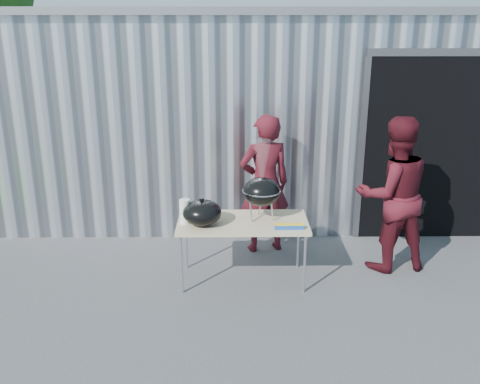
{
  "coord_description": "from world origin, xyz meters",
  "views": [
    {
      "loc": [
        0.33,
        -5.31,
        3.03
      ],
      "look_at": [
        0.4,
        0.57,
        1.05
      ],
      "focal_mm": 40.0,
      "sensor_mm": 36.0,
      "label": 1
    }
  ],
  "objects_px": {
    "folding_table": "(243,224)",
    "person_cook": "(265,184)",
    "kettle_grill": "(262,185)",
    "person_bystander": "(393,195)"
  },
  "relations": [
    {
      "from": "person_cook",
      "to": "person_bystander",
      "type": "height_order",
      "value": "person_bystander"
    },
    {
      "from": "folding_table",
      "to": "kettle_grill",
      "type": "bearing_deg",
      "value": 15.61
    },
    {
      "from": "folding_table",
      "to": "person_cook",
      "type": "xyz_separation_m",
      "value": [
        0.3,
        0.87,
        0.21
      ]
    },
    {
      "from": "person_cook",
      "to": "kettle_grill",
      "type": "bearing_deg",
      "value": 70.06
    },
    {
      "from": "kettle_grill",
      "to": "person_cook",
      "type": "relative_size",
      "value": 0.51
    },
    {
      "from": "folding_table",
      "to": "person_bystander",
      "type": "height_order",
      "value": "person_bystander"
    },
    {
      "from": "person_cook",
      "to": "person_bystander",
      "type": "distance_m",
      "value": 1.6
    },
    {
      "from": "folding_table",
      "to": "person_cook",
      "type": "height_order",
      "value": "person_cook"
    },
    {
      "from": "kettle_grill",
      "to": "person_bystander",
      "type": "bearing_deg",
      "value": 9.57
    },
    {
      "from": "person_cook",
      "to": "person_bystander",
      "type": "xyz_separation_m",
      "value": [
        1.51,
        -0.54,
        0.03
      ]
    }
  ]
}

